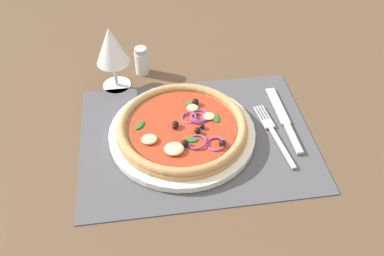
{
  "coord_description": "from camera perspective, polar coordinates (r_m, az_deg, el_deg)",
  "views": [
    {
      "loc": [
        -9.19,
        -58.8,
        59.95
      ],
      "look_at": [
        -0.81,
        0.0,
        2.75
      ],
      "focal_mm": 39.55,
      "sensor_mm": 36.0,
      "label": 1
    }
  ],
  "objects": [
    {
      "name": "ground_plane",
      "position": [
        0.85,
        0.54,
        -1.86
      ],
      "size": [
        190.0,
        140.0,
        2.4
      ],
      "primitive_type": "cube",
      "color": "brown"
    },
    {
      "name": "pepper_shaker",
      "position": [
        1.0,
        -6.82,
        8.96
      ],
      "size": [
        3.2,
        3.2,
        6.7
      ],
      "color": "silver",
      "rests_on": "ground_plane"
    },
    {
      "name": "plate",
      "position": [
        0.84,
        -1.34,
        -0.67
      ],
      "size": [
        28.92,
        28.92,
        1.35
      ],
      "primitive_type": "cylinder",
      "color": "silver",
      "rests_on": "placemat"
    },
    {
      "name": "placemat",
      "position": [
        0.84,
        0.55,
        -1.2
      ],
      "size": [
        45.96,
        35.24,
        0.4
      ],
      "primitive_type": "cube",
      "color": "#4C4C51",
      "rests_on": "ground_plane"
    },
    {
      "name": "wine_glass",
      "position": [
        0.93,
        -10.84,
        10.61
      ],
      "size": [
        7.2,
        7.2,
        14.9
      ],
      "color": "silver",
      "rests_on": "ground_plane"
    },
    {
      "name": "fork",
      "position": [
        0.86,
        10.82,
        -0.48
      ],
      "size": [
        3.8,
        18.05,
        0.44
      ],
      "rotation": [
        0.0,
        0.0,
        1.7
      ],
      "color": "#B2B5BA",
      "rests_on": "placemat"
    },
    {
      "name": "pizza",
      "position": [
        0.83,
        -1.32,
        0.17
      ],
      "size": [
        25.86,
        25.86,
        2.68
      ],
      "color": "tan",
      "rests_on": "plate"
    },
    {
      "name": "knife",
      "position": [
        0.9,
        12.22,
        1.34
      ],
      "size": [
        2.23,
        20.03,
        0.62
      ],
      "rotation": [
        0.0,
        0.0,
        1.59
      ],
      "color": "#B2B5BA",
      "rests_on": "placemat"
    }
  ]
}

